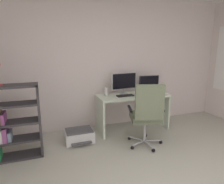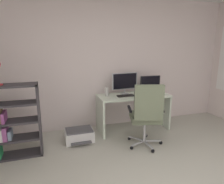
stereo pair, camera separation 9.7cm
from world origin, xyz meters
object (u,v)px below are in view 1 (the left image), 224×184
at_px(keyboard, 125,96).
at_px(printer, 79,136).
at_px(desktop_speaker, 106,92).
at_px(monitor_main, 124,82).
at_px(monitor_secondary, 149,82).
at_px(computer_mouse, 137,94).
at_px(office_chair, 147,113).
at_px(desk, 133,104).
at_px(bookshelf, 3,125).

xyz_separation_m(keyboard, printer, (-0.96, -0.14, -0.64)).
bearing_deg(desktop_speaker, monitor_main, 6.83).
height_order(monitor_secondary, computer_mouse, monitor_secondary).
relative_size(desktop_speaker, office_chair, 0.15).
height_order(computer_mouse, desktop_speaker, desktop_speaker).
bearing_deg(computer_mouse, printer, -165.01).
bearing_deg(desk, desktop_speaker, 171.67).
height_order(monitor_main, keyboard, monitor_main).
bearing_deg(keyboard, desk, 17.32).
relative_size(keyboard, bookshelf, 0.29).
bearing_deg(printer, keyboard, 8.33).
height_order(desk, monitor_secondary, monitor_secondary).
relative_size(monitor_main, printer, 1.09).
relative_size(desk, desktop_speaker, 8.47).
distance_m(office_chair, bookshelf, 2.24).
bearing_deg(office_chair, computer_mouse, 75.58).
distance_m(monitor_main, keyboard, 0.31).
distance_m(monitor_main, desktop_speaker, 0.43).
xyz_separation_m(monitor_secondary, printer, (-1.59, -0.33, -0.84)).
xyz_separation_m(desk, monitor_secondary, (0.44, 0.13, 0.40)).
bearing_deg(desktop_speaker, bookshelf, -164.40).
bearing_deg(desk, keyboard, -162.90).
distance_m(desk, bookshelf, 2.36).
bearing_deg(office_chair, bookshelf, 170.22).
bearing_deg(computer_mouse, bookshelf, -163.27).
relative_size(monitor_main, monitor_secondary, 1.26).
xyz_separation_m(monitor_main, office_chair, (0.03, -0.93, -0.37)).
bearing_deg(keyboard, printer, -171.45).
bearing_deg(bookshelf, keyboard, 9.56).
bearing_deg(keyboard, monitor_main, 76.32).
xyz_separation_m(monitor_secondary, keyboard, (-0.63, -0.19, -0.20)).
relative_size(monitor_main, bookshelf, 0.48).
bearing_deg(computer_mouse, monitor_main, 149.80).
distance_m(computer_mouse, desktop_speaker, 0.64).
bearing_deg(monitor_secondary, keyboard, -163.55).
xyz_separation_m(desk, bookshelf, (-2.32, -0.42, 0.01)).
relative_size(keyboard, computer_mouse, 3.40).
relative_size(monitor_main, keyboard, 1.63).
bearing_deg(bookshelf, computer_mouse, 8.74).
height_order(keyboard, office_chair, office_chair).
xyz_separation_m(keyboard, desktop_speaker, (-0.35, 0.14, 0.07)).
bearing_deg(monitor_main, keyboard, -103.90).
distance_m(desktop_speaker, printer, 0.98).
relative_size(monitor_secondary, office_chair, 0.39).
height_order(office_chair, bookshelf, bookshelf).
distance_m(desktop_speaker, bookshelf, 1.87).
xyz_separation_m(desk, office_chair, (-0.11, -0.80, 0.08)).
relative_size(monitor_main, computer_mouse, 5.53).
bearing_deg(monitor_main, monitor_secondary, 0.01).
distance_m(monitor_main, office_chair, 1.00).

